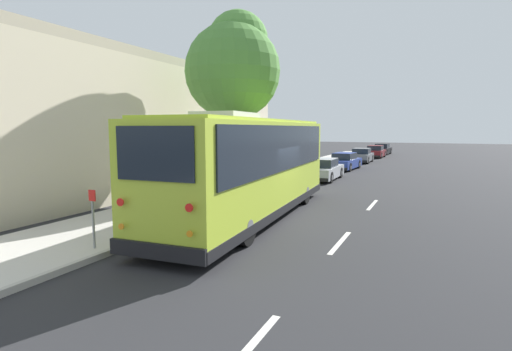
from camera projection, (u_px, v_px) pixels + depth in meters
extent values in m
plane|color=#28282B|center=(273.00, 217.00, 14.24)|extent=(160.00, 160.00, 0.00)
cube|color=beige|center=(180.00, 206.00, 15.87)|extent=(80.00, 3.67, 0.15)
cube|color=#AAA69D|center=(221.00, 210.00, 15.09)|extent=(80.00, 0.14, 0.15)
cube|color=#ADC633|center=(251.00, 167.00, 13.86)|extent=(11.33, 3.11, 3.09)
cube|color=black|center=(251.00, 207.00, 14.02)|extent=(11.39, 3.17, 0.28)
cube|color=black|center=(251.00, 147.00, 13.78)|extent=(10.42, 3.14, 1.48)
cube|color=black|center=(295.00, 142.00, 19.00)|extent=(0.16, 2.14, 1.56)
cube|color=black|center=(154.00, 154.00, 8.54)|extent=(0.15, 1.96, 1.19)
cube|color=black|center=(295.00, 127.00, 18.91)|extent=(0.15, 1.76, 0.22)
cube|color=#ADC633|center=(251.00, 121.00, 13.67)|extent=(10.63, 2.84, 0.10)
cube|color=silver|center=(226.00, 116.00, 11.80)|extent=(2.14, 1.51, 0.20)
cube|color=black|center=(295.00, 184.00, 19.26)|extent=(0.25, 2.47, 0.36)
cube|color=black|center=(156.00, 252.00, 8.77)|extent=(0.25, 2.47, 0.36)
cylinder|color=red|center=(120.00, 202.00, 8.91)|extent=(0.04, 0.18, 0.18)
cylinder|color=orange|center=(121.00, 226.00, 8.97)|extent=(0.04, 0.14, 0.14)
cylinder|color=red|center=(189.00, 208.00, 8.28)|extent=(0.04, 0.18, 0.18)
cylinder|color=orange|center=(190.00, 234.00, 8.34)|extent=(0.04, 0.14, 0.14)
cube|color=white|center=(279.00, 180.00, 19.59)|extent=(0.06, 0.32, 0.18)
cube|color=white|center=(312.00, 182.00, 19.01)|extent=(0.06, 0.32, 0.18)
cube|color=black|center=(265.00, 136.00, 19.11)|extent=(0.07, 0.10, 0.24)
cylinder|color=black|center=(257.00, 189.00, 17.47)|extent=(1.02, 0.36, 1.00)
cylinder|color=slate|center=(257.00, 189.00, 17.47)|extent=(0.47, 0.35, 0.45)
cylinder|color=black|center=(304.00, 192.00, 16.71)|extent=(1.02, 0.36, 1.00)
cylinder|color=slate|center=(304.00, 192.00, 16.71)|extent=(0.47, 0.35, 0.45)
cylinder|color=black|center=(177.00, 221.00, 11.48)|extent=(1.02, 0.36, 1.00)
cylinder|color=slate|center=(177.00, 221.00, 11.48)|extent=(0.47, 0.35, 0.45)
cylinder|color=black|center=(245.00, 227.00, 10.72)|extent=(1.02, 0.36, 1.00)
cylinder|color=slate|center=(245.00, 227.00, 10.72)|extent=(0.47, 0.35, 0.45)
cube|color=#A8AAAF|center=(323.00, 172.00, 24.55)|extent=(4.34, 1.78, 0.65)
cube|color=black|center=(323.00, 163.00, 24.38)|extent=(2.07, 1.51, 0.48)
cube|color=#A8AAAF|center=(323.00, 159.00, 24.35)|extent=(1.99, 1.47, 0.05)
cube|color=black|center=(331.00, 172.00, 26.56)|extent=(0.11, 1.65, 0.20)
cube|color=black|center=(314.00, 179.00, 22.59)|extent=(0.11, 1.65, 0.20)
cylinder|color=black|center=(317.00, 172.00, 26.11)|extent=(0.66, 0.21, 0.66)
cylinder|color=slate|center=(317.00, 172.00, 26.11)|extent=(0.30, 0.22, 0.30)
cylinder|color=black|center=(340.00, 173.00, 25.50)|extent=(0.66, 0.21, 0.66)
cylinder|color=slate|center=(340.00, 173.00, 25.50)|extent=(0.30, 0.22, 0.30)
cylinder|color=black|center=(305.00, 176.00, 23.63)|extent=(0.66, 0.21, 0.66)
cylinder|color=slate|center=(305.00, 176.00, 23.63)|extent=(0.30, 0.22, 0.30)
cylinder|color=black|center=(331.00, 177.00, 23.02)|extent=(0.66, 0.21, 0.66)
cylinder|color=slate|center=(331.00, 177.00, 23.02)|extent=(0.30, 0.22, 0.30)
cube|color=navy|center=(345.00, 163.00, 30.62)|extent=(4.57, 1.88, 0.63)
cube|color=black|center=(344.00, 156.00, 30.46)|extent=(2.20, 1.53, 0.48)
cube|color=navy|center=(345.00, 153.00, 30.43)|extent=(2.11, 1.49, 0.05)
cube|color=black|center=(352.00, 164.00, 32.65)|extent=(0.16, 1.59, 0.20)
cube|color=black|center=(336.00, 169.00, 28.65)|extent=(0.16, 1.59, 0.20)
cylinder|color=black|center=(340.00, 163.00, 32.23)|extent=(0.65, 0.23, 0.64)
cylinder|color=slate|center=(340.00, 163.00, 32.23)|extent=(0.30, 0.23, 0.29)
cylinder|color=black|center=(359.00, 164.00, 31.55)|extent=(0.65, 0.23, 0.64)
cylinder|color=slate|center=(359.00, 164.00, 31.55)|extent=(0.30, 0.23, 0.29)
cylinder|color=black|center=(330.00, 166.00, 29.74)|extent=(0.65, 0.23, 0.64)
cylinder|color=slate|center=(330.00, 166.00, 29.74)|extent=(0.30, 0.23, 0.29)
cylinder|color=black|center=(350.00, 167.00, 29.05)|extent=(0.65, 0.23, 0.64)
cylinder|color=slate|center=(350.00, 167.00, 29.05)|extent=(0.30, 0.23, 0.29)
cube|color=slate|center=(362.00, 157.00, 36.92)|extent=(4.15, 1.70, 0.65)
cube|color=black|center=(362.00, 151.00, 36.76)|extent=(1.97, 1.45, 0.48)
cube|color=slate|center=(362.00, 149.00, 36.73)|extent=(1.89, 1.41, 0.05)
cube|color=black|center=(365.00, 158.00, 38.85)|extent=(0.10, 1.61, 0.20)
cube|color=black|center=(358.00, 161.00, 35.05)|extent=(0.10, 1.61, 0.20)
cylinder|color=black|center=(356.00, 158.00, 38.43)|extent=(0.67, 0.21, 0.67)
cylinder|color=slate|center=(356.00, 158.00, 38.43)|extent=(0.30, 0.22, 0.30)
cylinder|color=black|center=(372.00, 158.00, 37.82)|extent=(0.67, 0.21, 0.67)
cylinder|color=slate|center=(372.00, 158.00, 37.82)|extent=(0.30, 0.22, 0.30)
cylinder|color=black|center=(351.00, 160.00, 36.06)|extent=(0.67, 0.21, 0.67)
cylinder|color=slate|center=(351.00, 160.00, 36.06)|extent=(0.30, 0.22, 0.30)
cylinder|color=black|center=(368.00, 160.00, 35.45)|extent=(0.67, 0.21, 0.67)
cylinder|color=slate|center=(368.00, 160.00, 35.45)|extent=(0.30, 0.22, 0.30)
cube|color=maroon|center=(375.00, 153.00, 43.17)|extent=(4.04, 1.79, 0.64)
cube|color=black|center=(375.00, 148.00, 43.01)|extent=(1.93, 1.51, 0.48)
cube|color=maroon|center=(376.00, 146.00, 42.98)|extent=(1.85, 1.47, 0.05)
cube|color=black|center=(378.00, 154.00, 45.00)|extent=(0.12, 1.64, 0.20)
cube|color=black|center=(372.00, 156.00, 41.39)|extent=(0.12, 1.64, 0.20)
cylinder|color=black|center=(370.00, 154.00, 44.65)|extent=(0.66, 0.22, 0.65)
cylinder|color=slate|center=(370.00, 154.00, 44.65)|extent=(0.30, 0.23, 0.29)
cylinder|color=black|center=(384.00, 154.00, 43.98)|extent=(0.66, 0.22, 0.65)
cylinder|color=slate|center=(384.00, 154.00, 43.98)|extent=(0.30, 0.23, 0.29)
cylinder|color=black|center=(366.00, 155.00, 42.39)|extent=(0.66, 0.22, 0.65)
cylinder|color=slate|center=(366.00, 155.00, 42.39)|extent=(0.30, 0.23, 0.29)
cylinder|color=black|center=(381.00, 155.00, 41.72)|extent=(0.66, 0.22, 0.65)
cylinder|color=slate|center=(381.00, 155.00, 41.72)|extent=(0.30, 0.23, 0.29)
cube|color=black|center=(382.00, 150.00, 48.27)|extent=(4.28, 1.83, 0.63)
cube|color=black|center=(382.00, 146.00, 48.10)|extent=(2.06, 1.50, 0.48)
cube|color=black|center=(382.00, 144.00, 48.08)|extent=(1.98, 1.47, 0.05)
cube|color=black|center=(385.00, 151.00, 50.17)|extent=(0.15, 1.59, 0.20)
cube|color=black|center=(379.00, 153.00, 46.41)|extent=(0.15, 1.59, 0.20)
cylinder|color=black|center=(378.00, 151.00, 49.80)|extent=(0.65, 0.23, 0.65)
cylinder|color=slate|center=(378.00, 151.00, 49.80)|extent=(0.30, 0.23, 0.29)
cylinder|color=black|center=(390.00, 151.00, 49.13)|extent=(0.65, 0.23, 0.65)
cylinder|color=slate|center=(390.00, 151.00, 49.13)|extent=(0.30, 0.23, 0.29)
cylinder|color=black|center=(374.00, 152.00, 47.45)|extent=(0.65, 0.23, 0.65)
cylinder|color=slate|center=(374.00, 152.00, 47.45)|extent=(0.30, 0.23, 0.29)
cylinder|color=black|center=(387.00, 152.00, 46.77)|extent=(0.65, 0.23, 0.65)
cylinder|color=slate|center=(387.00, 152.00, 46.77)|extent=(0.30, 0.23, 0.29)
cylinder|color=brown|center=(233.00, 149.00, 18.94)|extent=(0.31, 0.31, 4.07)
sphere|color=#4C8438|center=(233.00, 71.00, 18.51)|extent=(4.44, 4.44, 4.44)
sphere|color=#528F3C|center=(238.00, 42.00, 18.84)|extent=(2.88, 2.88, 2.88)
cylinder|color=gray|center=(93.00, 225.00, 9.98)|extent=(0.06, 0.06, 1.20)
cube|color=red|center=(92.00, 195.00, 9.89)|extent=(0.02, 0.22, 0.28)
cylinder|color=gray|center=(131.00, 217.00, 11.22)|extent=(0.06, 0.06, 1.06)
cylinder|color=#99999E|center=(284.00, 177.00, 22.24)|extent=(0.22, 0.22, 0.65)
sphere|color=#99999E|center=(284.00, 170.00, 22.19)|extent=(0.20, 0.20, 0.20)
cube|color=beige|center=(121.00, 129.00, 21.06)|extent=(24.68, 6.49, 6.27)
cube|color=#BAAD93|center=(167.00, 60.00, 19.39)|extent=(24.68, 0.30, 0.40)
cube|color=silver|center=(340.00, 242.00, 11.07)|extent=(2.40, 0.14, 0.01)
cube|color=silver|center=(372.00, 205.00, 16.49)|extent=(2.40, 0.14, 0.01)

